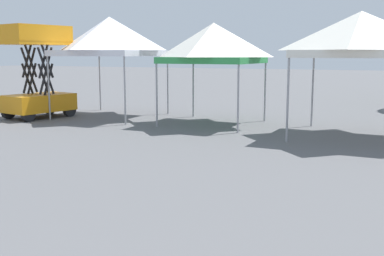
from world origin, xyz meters
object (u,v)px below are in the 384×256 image
Objects in this scene: canopy_tent_behind_left at (110,37)px; scissor_lift at (38,89)px; canopy_tent_far_left at (213,43)px; canopy_tent_right_of_center at (361,35)px.

canopy_tent_behind_left reaches higher than scissor_lift.
canopy_tent_far_left is 4.57m from canopy_tent_right_of_center.
canopy_tent_far_left is 0.96× the size of canopy_tent_right_of_center.
canopy_tent_behind_left is at bearing 174.98° from canopy_tent_right_of_center.
canopy_tent_far_left is at bearing -1.41° from canopy_tent_behind_left.
scissor_lift is (-10.76, -0.60, -1.74)m from canopy_tent_right_of_center.
canopy_tent_right_of_center is 10.91m from scissor_lift.
canopy_tent_behind_left is 1.05× the size of canopy_tent_right_of_center.
scissor_lift reaches higher than canopy_tent_far_left.
canopy_tent_right_of_center is (4.52, -0.65, 0.17)m from canopy_tent_far_left.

